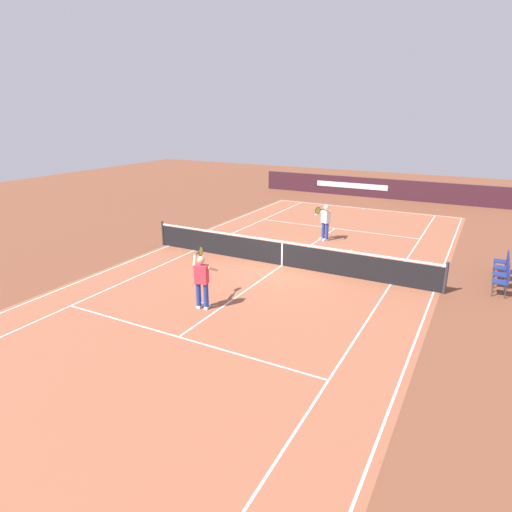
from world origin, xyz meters
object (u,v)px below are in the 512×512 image
spectator_chair_0 (503,260)px  spectator_chair_3 (504,281)px  spectator_chair_2 (504,273)px  tennis_net (282,253)px  tennis_player_far (325,220)px  tennis_player_near (202,279)px  spectator_chair_1 (503,266)px  tennis_ball (352,250)px

spectator_chair_0 → spectator_chair_3: 2.31m
spectator_chair_2 → spectator_chair_3: (0.77, 0.00, 0.00)m
tennis_net → tennis_player_far: bearing=176.8°
tennis_player_far → tennis_player_near: bearing=-4.6°
spectator_chair_0 → spectator_chair_1: same height
tennis_player_near → spectator_chair_3: bearing=123.7°
tennis_player_far → spectator_chair_3: size_ratio=1.93×
tennis_net → tennis_ball: size_ratio=177.27×
spectator_chair_3 → spectator_chair_2: bearing=180.0°
spectator_chair_2 → spectator_chair_3: same height
tennis_net → spectator_chair_3: tennis_net is taller
tennis_player_near → spectator_chair_1: tennis_player_near is taller
tennis_net → tennis_player_far: (-4.12, 0.23, 0.44)m
tennis_net → tennis_player_near: size_ratio=6.89×
tennis_ball → spectator_chair_1: 5.67m
tennis_net → spectator_chair_3: bearing=95.1°
spectator_chair_0 → tennis_net: bearing=-68.2°
tennis_player_near → tennis_player_far: 8.76m
tennis_net → spectator_chair_2: (-1.43, 7.44, 0.03)m
spectator_chair_1 → tennis_player_far: bearing=-104.9°
tennis_player_far → spectator_chair_3: 8.00m
tennis_player_far → spectator_chair_2: size_ratio=1.93×
spectator_chair_3 → spectator_chair_1: bearing=180.0°
tennis_ball → tennis_player_near: bearing=-16.9°
tennis_player_far → spectator_chair_2: bearing=69.6°
tennis_player_far → tennis_ball: tennis_player_far is taller
spectator_chair_2 → spectator_chair_1: bearing=180.0°
tennis_ball → spectator_chair_3: bearing=66.8°
tennis_net → tennis_player_far: 4.15m
tennis_player_near → spectator_chair_0: tennis_player_near is taller
spectator_chair_1 → spectator_chair_3: 1.54m
tennis_ball → spectator_chair_2: 5.84m
tennis_net → tennis_player_far: tennis_player_far is taller
spectator_chair_3 → tennis_player_near: bearing=-56.3°
spectator_chair_0 → spectator_chair_2: bearing=0.0°
tennis_player_far → spectator_chair_2: 7.70m
tennis_player_far → tennis_net: bearing=-3.2°
spectator_chair_1 → spectator_chair_3: bearing=0.0°
tennis_player_far → tennis_ball: bearing=56.6°
spectator_chair_2 → tennis_net: bearing=-79.1°
tennis_net → spectator_chair_0: bearing=111.8°
spectator_chair_1 → tennis_ball: bearing=-98.6°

